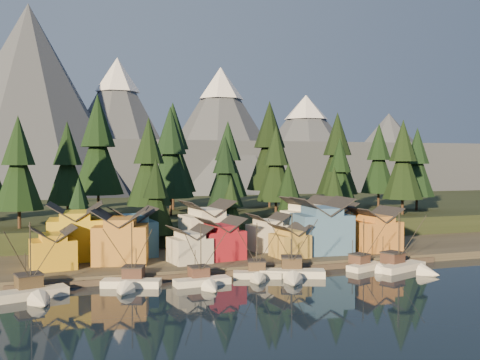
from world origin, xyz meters
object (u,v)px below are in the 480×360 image
object	(u,v)px
boat_2	(204,274)
house_front_1	(121,234)
boat_5	(370,259)
boat_0	(34,283)
boat_4	(292,266)
house_back_0	(76,229)
house_front_0	(53,246)
boat_1	(130,275)
boat_6	(408,259)
house_back_1	(132,231)
boat_3	(257,267)

from	to	relation	value
boat_2	house_front_1	size ratio (longest dim) A/B	0.94
boat_5	boat_0	bearing A→B (deg)	161.46
boat_4	house_back_0	world-z (taller)	house_back_0
boat_5	boat_4	bearing A→B (deg)	164.66
boat_2	house_front_0	distance (m)	28.11
boat_4	boat_5	distance (m)	16.53
boat_0	boat_5	distance (m)	58.41
boat_0	house_front_0	bearing A→B (deg)	64.61
boat_1	boat_6	size ratio (longest dim) A/B	0.95
boat_2	house_front_0	size ratio (longest dim) A/B	1.28
boat_2	house_back_1	size ratio (longest dim) A/B	1.11
boat_2	house_back_0	xyz separation A→B (m)	(-19.51, 23.26, 5.25)
boat_0	boat_5	bearing A→B (deg)	-13.75
boat_4	boat_5	xyz separation A→B (m)	(16.44, 1.68, -0.11)
boat_5	house_back_1	xyz separation A→B (m)	(-41.10, 21.01, 4.41)
boat_2	boat_3	xyz separation A→B (m)	(10.08, 2.35, 0.10)
boat_0	house_front_1	xyz separation A→B (m)	(14.37, 17.35, 4.35)
boat_1	boat_6	xyz separation A→B (m)	(50.26, -2.85, 0.01)
house_front_1	boat_4	bearing A→B (deg)	-18.74
boat_1	house_front_0	world-z (taller)	boat_1
boat_0	boat_3	distance (m)	36.10
boat_3	boat_4	bearing A→B (deg)	2.15
boat_1	boat_3	distance (m)	21.78
house_back_0	house_back_1	bearing A→B (deg)	3.78
boat_3	house_front_0	distance (m)	36.05
boat_4	house_front_1	distance (m)	32.33
boat_5	boat_1	bearing A→B (deg)	158.97
boat_4	house_front_0	size ratio (longest dim) A/B	1.50
boat_5	house_front_1	xyz separation A→B (m)	(-43.97, 14.66, 4.63)
boat_0	house_front_1	distance (m)	22.95
boat_4	house_back_1	size ratio (longest dim) A/B	1.30
boat_3	house_back_1	bearing A→B (deg)	148.75
house_front_0	boat_4	bearing A→B (deg)	-27.78
boat_4	house_front_1	bearing A→B (deg)	170.53
house_front_1	boat_5	bearing A→B (deg)	-6.49
boat_5	house_back_1	world-z (taller)	house_back_1
boat_0	house_back_0	size ratio (longest dim) A/B	1.15
boat_4	house_front_0	bearing A→B (deg)	-178.63
boat_2	house_front_1	bearing A→B (deg)	119.20
boat_0	house_front_1	size ratio (longest dim) A/B	1.10
house_back_0	house_front_1	bearing A→B (deg)	-34.96
boat_4	boat_6	xyz separation A→B (m)	(22.58, -1.29, -0.02)
house_front_0	house_back_1	xyz separation A→B (m)	(14.83, 8.44, 1.16)
boat_4	house_back_1	xyz separation A→B (m)	(-24.66, 22.69, 4.30)
boat_4	boat_6	distance (m)	22.61
boat_0	boat_3	size ratio (longest dim) A/B	1.18
house_front_1	boat_6	bearing A→B (deg)	-7.43
boat_2	boat_5	world-z (taller)	boat_5
boat_2	boat_6	bearing A→B (deg)	-5.57
house_front_1	house_back_1	world-z (taller)	house_front_1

